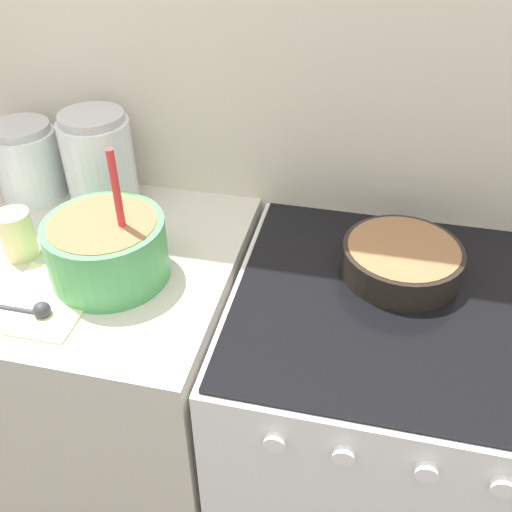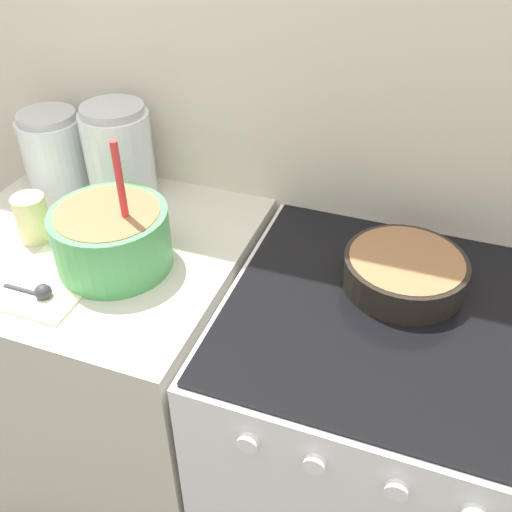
{
  "view_description": "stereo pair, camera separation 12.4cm",
  "coord_description": "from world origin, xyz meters",
  "px_view_note": "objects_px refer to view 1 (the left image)",
  "views": [
    {
      "loc": [
        0.27,
        -0.61,
        1.71
      ],
      "look_at": [
        0.06,
        0.35,
        0.96
      ],
      "focal_mm": 40.0,
      "sensor_mm": 36.0,
      "label": 1
    },
    {
      "loc": [
        0.39,
        -0.57,
        1.71
      ],
      "look_at": [
        0.06,
        0.35,
        0.96
      ],
      "focal_mm": 40.0,
      "sensor_mm": 36.0,
      "label": 2
    }
  ],
  "objects_px": {
    "stove": "(371,431)",
    "storage_jar_left": "(29,166)",
    "tin_can": "(17,235)",
    "baking_pan": "(402,259)",
    "mixing_bowl": "(107,246)",
    "storage_jar_middle": "(100,167)"
  },
  "relations": [
    {
      "from": "storage_jar_left",
      "to": "storage_jar_middle",
      "type": "relative_size",
      "value": 0.8
    },
    {
      "from": "baking_pan",
      "to": "storage_jar_middle",
      "type": "xyz_separation_m",
      "value": [
        -0.76,
        0.13,
        0.07
      ]
    },
    {
      "from": "mixing_bowl",
      "to": "tin_can",
      "type": "xyz_separation_m",
      "value": [
        -0.23,
        0.02,
        -0.02
      ]
    },
    {
      "from": "baking_pan",
      "to": "storage_jar_left",
      "type": "xyz_separation_m",
      "value": [
        -0.97,
        0.13,
        0.05
      ]
    },
    {
      "from": "mixing_bowl",
      "to": "storage_jar_left",
      "type": "relative_size",
      "value": 1.56
    },
    {
      "from": "baking_pan",
      "to": "tin_can",
      "type": "distance_m",
      "value": 0.86
    },
    {
      "from": "storage_jar_middle",
      "to": "tin_can",
      "type": "xyz_separation_m",
      "value": [
        -0.09,
        -0.25,
        -0.05
      ]
    },
    {
      "from": "baking_pan",
      "to": "tin_can",
      "type": "xyz_separation_m",
      "value": [
        -0.86,
        -0.12,
        0.02
      ]
    },
    {
      "from": "baking_pan",
      "to": "storage_jar_middle",
      "type": "bearing_deg",
      "value": 170.32
    },
    {
      "from": "mixing_bowl",
      "to": "baking_pan",
      "type": "height_order",
      "value": "mixing_bowl"
    },
    {
      "from": "storage_jar_left",
      "to": "tin_can",
      "type": "distance_m",
      "value": 0.28
    },
    {
      "from": "storage_jar_left",
      "to": "tin_can",
      "type": "xyz_separation_m",
      "value": [
        0.11,
        -0.25,
        -0.03
      ]
    },
    {
      "from": "mixing_bowl",
      "to": "tin_can",
      "type": "distance_m",
      "value": 0.24
    },
    {
      "from": "stove",
      "to": "tin_can",
      "type": "height_order",
      "value": "tin_can"
    },
    {
      "from": "mixing_bowl",
      "to": "baking_pan",
      "type": "distance_m",
      "value": 0.64
    },
    {
      "from": "mixing_bowl",
      "to": "storage_jar_middle",
      "type": "height_order",
      "value": "mixing_bowl"
    },
    {
      "from": "tin_can",
      "to": "stove",
      "type": "bearing_deg",
      "value": 1.96
    },
    {
      "from": "stove",
      "to": "storage_jar_left",
      "type": "height_order",
      "value": "storage_jar_left"
    },
    {
      "from": "mixing_bowl",
      "to": "tin_can",
      "type": "bearing_deg",
      "value": 174.07
    },
    {
      "from": "baking_pan",
      "to": "storage_jar_left",
      "type": "height_order",
      "value": "storage_jar_left"
    },
    {
      "from": "mixing_bowl",
      "to": "baking_pan",
      "type": "xyz_separation_m",
      "value": [
        0.62,
        0.15,
        -0.04
      ]
    },
    {
      "from": "mixing_bowl",
      "to": "storage_jar_left",
      "type": "xyz_separation_m",
      "value": [
        -0.35,
        0.28,
        0.01
      ]
    }
  ]
}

